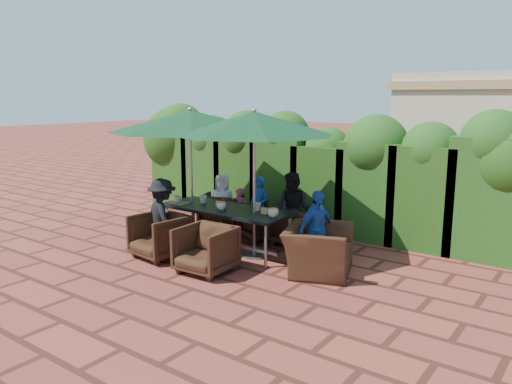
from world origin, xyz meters
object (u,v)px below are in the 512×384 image
Objects in this scene: chair_far_mid at (261,219)px; chair_near_left at (159,234)px; chair_far_right at (295,224)px; chair_near_right at (206,247)px; chair_far_left at (221,210)px; chair_end_right at (318,242)px; umbrella_left at (190,121)px; dining_table at (226,212)px; umbrella_right at (254,124)px.

chair_near_left reaches higher than chair_far_mid.
chair_near_right reaches higher than chair_far_right.
chair_far_left is 2.99m from chair_end_right.
chair_far_left is (-0.16, 1.00, -1.81)m from umbrella_left.
dining_table is 1.41m from chair_far_left.
chair_near_right reaches higher than chair_far_mid.
umbrella_left is 2.65× the size of chair_end_right.
chair_far_mid is (1.00, -0.01, -0.05)m from chair_far_left.
umbrella_left is 3.84× the size of chair_far_right.
chair_far_right is (1.56, 1.02, -1.84)m from umbrella_left.
chair_far_left is at bearing 22.89° from chair_far_mid.
umbrella_right reaches higher than chair_far_left.
umbrella_right is 2.40m from chair_near_left.
chair_end_right reaches higher than dining_table.
chair_far_left is at bearing 106.23° from chair_near_left.
chair_near_left is at bearing 94.41° from chair_far_mid.
chair_end_right is at bearing 130.67° from chair_far_right.
chair_far_mid is at bearing 77.93° from chair_near_left.
umbrella_right is 2.60m from chair_far_left.
chair_near_right is at bearing 125.31° from chair_far_mid.
chair_far_right is 2.43m from chair_near_left.
dining_table is 0.91× the size of umbrella_right.
chair_near_left reaches higher than chair_far_right.
umbrella_left is 2.46m from chair_near_right.
chair_far_left is 2.00m from chair_near_left.
chair_end_right is at bearing -1.07° from umbrella_left.
umbrella_right is (0.62, -0.00, 1.54)m from dining_table.
umbrella_right is at bearing 44.80° from chair_near_left.
umbrella_left is at bearing 137.55° from chair_near_right.
chair_near_right reaches higher than dining_table.
umbrella_right reaches higher than chair_far_mid.
umbrella_left reaches higher than chair_far_right.
dining_table is 2.98× the size of chair_far_left.
chair_far_mid is 0.94× the size of chair_far_right.
chair_end_right is (1.23, -0.04, -1.74)m from umbrella_right.
umbrella_right reaches higher than chair_near_right.
umbrella_left is 3.55× the size of chair_near_left.
umbrella_right is 3.51× the size of chair_far_right.
chair_far_right is 0.69× the size of chair_end_right.
chair_far_left is (-0.95, 1.00, -0.28)m from dining_table.
chair_far_right is 1.53m from chair_end_right.
chair_far_mid is 2.07m from chair_near_left.
dining_table is 1.04m from chair_far_mid.
dining_table is 1.66m from umbrella_right.
umbrella_left is 2.27m from chair_far_mid.
chair_near_left is at bearing 90.58° from chair_end_right.
chair_near_left is 2.64m from chair_end_right.
chair_far_left is at bearing 133.54° from dining_table.
chair_far_left is 0.74× the size of chair_end_right.
chair_near_right is at bearing 101.94° from chair_far_left.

